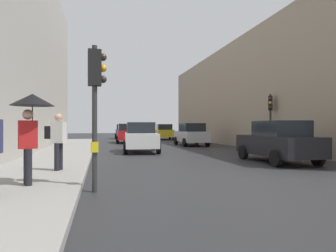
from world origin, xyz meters
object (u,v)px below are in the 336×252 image
(car_white_compact, at_px, (141,137))
(pedestrian_with_black_backpack, at_px, (57,138))
(car_blue_van, at_px, (123,131))
(car_red_sedan, at_px, (127,133))
(car_dark_suv, at_px, (278,142))
(traffic_light_near_left, at_px, (96,91))
(car_silver_hatchback, at_px, (191,134))
(car_yellow_taxi, at_px, (164,132))
(traffic_light_mid_street, at_px, (270,112))
(pedestrian_with_umbrella, at_px, (31,113))

(car_white_compact, distance_m, pedestrian_with_black_backpack, 8.70)
(car_blue_van, relative_size, pedestrian_with_black_backpack, 2.40)
(car_red_sedan, relative_size, car_dark_suv, 1.01)
(traffic_light_near_left, height_order, car_silver_hatchback, traffic_light_near_left)
(car_yellow_taxi, height_order, car_blue_van, same)
(car_red_sedan, bearing_deg, traffic_light_near_left, -96.80)
(traffic_light_mid_street, relative_size, pedestrian_with_umbrella, 1.59)
(car_blue_van, height_order, pedestrian_with_umbrella, pedestrian_with_umbrella)
(car_silver_hatchback, bearing_deg, traffic_light_mid_street, -69.71)
(car_white_compact, height_order, car_blue_van, same)
(traffic_light_near_left, bearing_deg, traffic_light_mid_street, 41.28)
(car_blue_van, bearing_deg, traffic_light_mid_street, -71.99)
(car_red_sedan, bearing_deg, car_yellow_taxi, 52.60)
(traffic_light_near_left, xyz_separation_m, pedestrian_with_umbrella, (-1.49, 0.39, -0.52))
(car_yellow_taxi, relative_size, car_blue_van, 1.02)
(traffic_light_mid_street, distance_m, car_blue_van, 22.59)
(pedestrian_with_umbrella, distance_m, pedestrian_with_black_backpack, 2.42)
(traffic_light_mid_street, xyz_separation_m, car_white_compact, (-7.31, 2.08, -1.47))
(traffic_light_mid_street, relative_size, car_white_compact, 0.79)
(car_silver_hatchback, distance_m, car_yellow_taxi, 11.16)
(car_blue_van, bearing_deg, pedestrian_with_black_backpack, -98.28)
(traffic_light_near_left, relative_size, car_silver_hatchback, 0.81)
(car_dark_suv, xyz_separation_m, pedestrian_with_umbrella, (-8.92, -3.80, 0.96))
(traffic_light_mid_street, distance_m, traffic_light_near_left, 12.93)
(pedestrian_with_umbrella, bearing_deg, traffic_light_near_left, -14.76)
(car_yellow_taxi, bearing_deg, traffic_light_mid_street, -82.14)
(car_white_compact, height_order, car_dark_suv, same)
(car_yellow_taxi, relative_size, pedestrian_with_umbrella, 2.02)
(car_red_sedan, xyz_separation_m, car_dark_suv, (4.98, -16.41, 0.00))
(car_silver_hatchback, relative_size, pedestrian_with_umbrella, 1.97)
(pedestrian_with_umbrella, bearing_deg, car_dark_suv, 23.06)
(car_yellow_taxi, relative_size, pedestrian_with_black_backpack, 2.44)
(traffic_light_mid_street, xyz_separation_m, car_silver_hatchback, (-2.63, 7.11, -1.47))
(car_white_compact, distance_m, car_dark_suv, 8.15)
(car_yellow_taxi, xyz_separation_m, pedestrian_with_umbrella, (-8.68, -26.41, 0.96))
(pedestrian_with_umbrella, bearing_deg, car_white_compact, 69.13)
(car_red_sedan, height_order, car_blue_van, same)
(car_dark_suv, height_order, pedestrian_with_black_backpack, pedestrian_with_black_backpack)
(car_red_sedan, bearing_deg, pedestrian_with_black_backpack, -101.60)
(car_white_compact, height_order, car_red_sedan, same)
(car_silver_hatchback, xyz_separation_m, car_dark_suv, (0.34, -11.45, 0.00))
(car_yellow_taxi, bearing_deg, car_blue_van, 144.52)
(traffic_light_mid_street, xyz_separation_m, car_red_sedan, (-7.26, 12.07, -1.47))
(traffic_light_near_left, xyz_separation_m, car_yellow_taxi, (7.19, 26.80, -1.48))
(traffic_light_near_left, height_order, car_dark_suv, traffic_light_near_left)
(traffic_light_mid_street, bearing_deg, traffic_light_near_left, -138.72)
(traffic_light_mid_street, distance_m, car_yellow_taxi, 18.50)
(car_silver_hatchback, distance_m, car_blue_van, 14.97)
(car_white_compact, xyz_separation_m, car_silver_hatchback, (4.68, 5.03, 0.00))
(pedestrian_with_umbrella, bearing_deg, car_red_sedan, 78.96)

